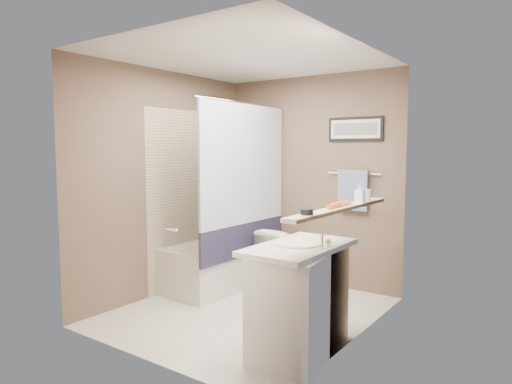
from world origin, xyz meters
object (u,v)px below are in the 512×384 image
Objects in this scene: candle_bowl_near at (307,212)px; soap_bottle at (360,193)px; hair_brush_back at (344,203)px; toilet at (287,259)px; vanity at (300,301)px; bathtub at (224,263)px; hair_brush_front at (334,205)px; glass_jar at (366,195)px.

candle_bowl_near is 0.93m from soap_bottle.
soap_bottle is (0.00, 0.32, 0.06)m from hair_brush_back.
toilet is 0.77× the size of vanity.
vanity is 10.00× the size of candle_bowl_near.
hair_brush_front is (1.79, -0.84, 0.89)m from bathtub.
vanity is at bearing 127.81° from candle_bowl_near.
hair_brush_front is 1.00× the size of hair_brush_back.
bathtub is 15.00× the size of glass_jar.
candle_bowl_near reaches higher than bathtub.
bathtub is 16.67× the size of candle_bowl_near.
candle_bowl_near is 0.41× the size of hair_brush_back.
hair_brush_back is at bearing 55.88° from vanity.
soap_bottle is (0.00, 0.93, 0.06)m from candle_bowl_near.
soap_bottle reaches higher than glass_jar.
bathtub is 6.82× the size of hair_brush_back.
soap_bottle is (1.10, -0.61, 0.85)m from toilet.
toilet is at bearing 151.05° from soap_bottle.
glass_jar is (1.10, -0.47, 0.82)m from toilet.
hair_brush_front is (0.19, 0.19, 0.74)m from vanity.
vanity is at bearing -134.58° from hair_brush_front.
candle_bowl_near is (1.10, -1.53, 0.79)m from toilet.
candle_bowl_near is 0.41× the size of hair_brush_front.
toilet is at bearing 117.93° from vanity.
hair_brush_back reaches higher than vanity.
glass_jar is at bearing 90.00° from soap_bottle.
glass_jar reaches higher than candle_bowl_near.
vanity is 0.78m from hair_brush_front.
hair_brush_front is (1.10, -1.11, 0.79)m from toilet.
soap_bottle is at bearing 157.38° from toilet.
soap_bottle is at bearing 90.00° from hair_brush_front.
hair_brush_front is at bearing -90.00° from glass_jar.
toilet is 1.45m from glass_jar.
hair_brush_back is (0.00, 0.60, 0.00)m from candle_bowl_near.
soap_bottle is at bearing -8.58° from bathtub.
hair_brush_front is at bearing -90.00° from soap_bottle.
bathtub is 1.67× the size of vanity.
toilet is 1.64m from hair_brush_back.
toilet is 1.51m from soap_bottle.
vanity is 0.79m from candle_bowl_near.
hair_brush_front reaches higher than toilet.
soap_bottle reaches higher than candle_bowl_near.
bathtub is 2.36m from candle_bowl_near.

